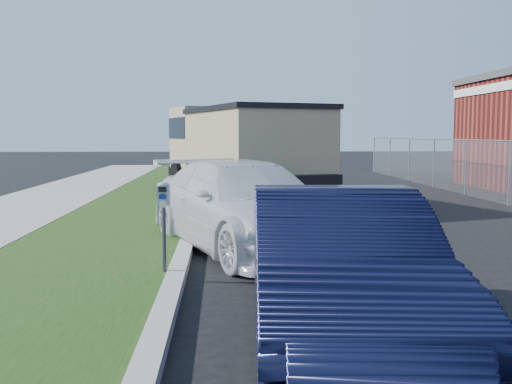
{
  "coord_description": "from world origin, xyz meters",
  "views": [
    {
      "loc": [
        -1.96,
        -9.17,
        1.99
      ],
      "look_at": [
        -1.4,
        1.0,
        1.0
      ],
      "focal_mm": 42.0,
      "sensor_mm": 36.0,
      "label": 1
    }
  ],
  "objects": [
    {
      "name": "streetside",
      "position": [
        -5.57,
        2.0,
        0.07
      ],
      "size": [
        6.12,
        50.0,
        0.15
      ],
      "color": "gray",
      "rests_on": "ground"
    },
    {
      "name": "white_wagon",
      "position": [
        -1.61,
        1.12,
        0.76
      ],
      "size": [
        3.93,
        5.68,
        1.53
      ],
      "primitive_type": "imported",
      "rotation": [
        0.0,
        0.0,
        0.38
      ],
      "color": "silver",
      "rests_on": "ground"
    },
    {
      "name": "parking_meter",
      "position": [
        -2.76,
        -1.15,
        1.01
      ],
      "size": [
        0.18,
        0.13,
        1.24
      ],
      "rotation": [
        0.0,
        0.0,
        -0.09
      ],
      "color": "#3F4247",
      "rests_on": "ground"
    },
    {
      "name": "ground",
      "position": [
        0.0,
        0.0,
        0.0
      ],
      "size": [
        120.0,
        120.0,
        0.0
      ],
      "primitive_type": "plane",
      "color": "black",
      "rests_on": "ground"
    },
    {
      "name": "chainlink_fence",
      "position": [
        6.0,
        7.0,
        1.26
      ],
      "size": [
        0.06,
        30.06,
        30.0
      ],
      "color": "slate",
      "rests_on": "ground"
    },
    {
      "name": "dump_truck",
      "position": [
        -1.48,
        8.54,
        1.61
      ],
      "size": [
        4.85,
        7.74,
        2.85
      ],
      "rotation": [
        0.0,
        0.0,
        0.32
      ],
      "color": "black",
      "rests_on": "ground"
    },
    {
      "name": "navy_sedan",
      "position": [
        -0.9,
        -3.75,
        0.73
      ],
      "size": [
        1.74,
        4.51,
        1.47
      ],
      "primitive_type": "imported",
      "rotation": [
        0.0,
        0.0,
        -0.04
      ],
      "color": "black",
      "rests_on": "ground"
    }
  ]
}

